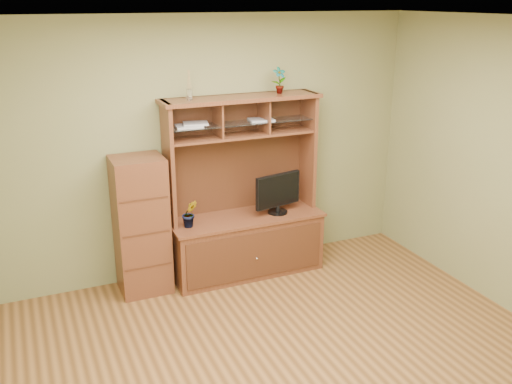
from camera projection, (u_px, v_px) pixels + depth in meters
room at (300, 210)px, 4.22m from camera, size 4.54×4.04×2.74m
media_hutch at (245, 226)px, 6.09m from camera, size 1.66×0.61×1.90m
monitor at (278, 193)px, 6.03m from camera, size 0.54×0.21×0.43m
orchid_plant at (190, 214)px, 5.69m from camera, size 0.17×0.14×0.29m
top_plant at (279, 80)px, 5.82m from camera, size 0.15×0.10×0.27m
reed_diffuser at (189, 88)px, 5.47m from camera, size 0.06×0.06×0.29m
magazines at (215, 123)px, 5.68m from camera, size 1.05×0.23×0.04m
side_cabinet at (141, 226)px, 5.64m from camera, size 0.50×0.45×1.40m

